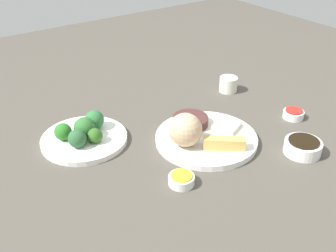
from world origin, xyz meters
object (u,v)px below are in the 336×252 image
main_plate (206,139)px  teacup (228,84)px  broccoli_plate (84,139)px  sauce_ramekin_hot_mustard (181,180)px  sauce_ramekin_sweet_and_sour (293,114)px  soy_sauce_bowl (303,147)px

main_plate → teacup: bearing=-52.8°
main_plate → broccoli_plate: main_plate is taller
main_plate → broccoli_plate: (0.18, 0.26, -0.00)m
main_plate → sauce_ramekin_hot_mustard: sauce_ramekin_hot_mustard is taller
broccoli_plate → teacup: 0.50m
teacup → sauce_ramekin_sweet_and_sour: bearing=-171.8°
soy_sauce_bowl → sauce_ramekin_sweet_and_sour: 0.18m
soy_sauce_bowl → teacup: size_ratio=1.59×
sauce_ramekin_hot_mustard → broccoli_plate: bearing=20.1°
broccoli_plate → sauce_ramekin_sweet_and_sour: bearing=-112.9°
sauce_ramekin_hot_mustard → teacup: size_ratio=1.02×
sauce_ramekin_sweet_and_sour → sauce_ramekin_hot_mustard: 0.44m
main_plate → sauce_ramekin_sweet_and_sour: 0.28m
soy_sauce_bowl → main_plate: bearing=42.3°
broccoli_plate → sauce_ramekin_sweet_and_sour: 0.58m
main_plate → soy_sauce_bowl: size_ratio=2.89×
main_plate → soy_sauce_bowl: soy_sauce_bowl is taller
broccoli_plate → teacup: teacup is taller
soy_sauce_bowl → sauce_ramekin_hot_mustard: size_ratio=1.56×
main_plate → broccoli_plate: bearing=55.2°
sauce_ramekin_sweet_and_sour → soy_sauce_bowl: bearing=136.7°
main_plate → sauce_ramekin_sweet_and_sour: (-0.05, -0.28, 0.00)m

